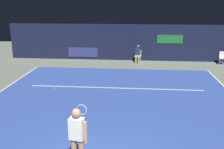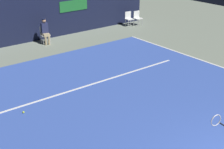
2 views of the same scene
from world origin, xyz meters
name	(u,v)px [view 1 (image 1 of 2)]	position (x,y,z in m)	size (l,w,h in m)	color
ground_plane	(112,104)	(0.00, 4.96, 0.00)	(33.49, 33.49, 0.00)	gray
court_surface	(112,104)	(0.00, 4.96, 0.01)	(11.10, 11.92, 0.01)	#3856B2
line_service	(116,88)	(0.00, 7.05, 0.01)	(8.66, 0.10, 0.01)	white
back_wall	(123,42)	(0.00, 13.71, 1.30)	(16.81, 0.33, 2.60)	#141933
tennis_player	(77,136)	(-0.44, 0.36, 0.99)	(0.51, 1.01, 1.73)	tan
line_judge_on_chair	(138,53)	(1.11, 12.81, 0.69)	(0.49, 0.57, 1.32)	white
courtside_chair_near	(223,57)	(6.91, 12.87, 0.50)	(0.49, 0.47, 0.88)	white
tennis_ball	(54,89)	(-3.00, 6.57, 0.05)	(0.07, 0.07, 0.07)	#CCE033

